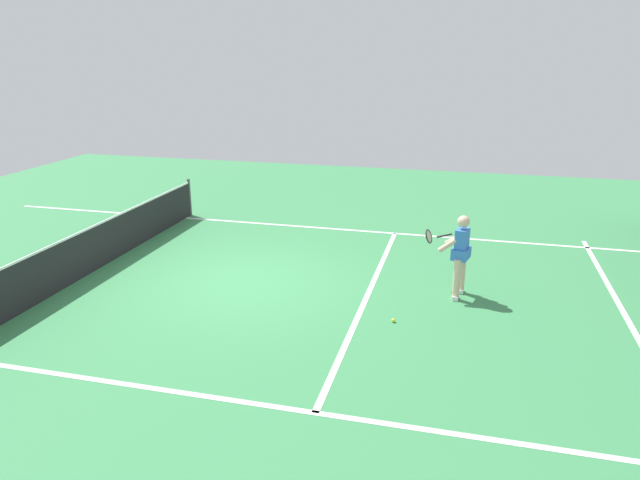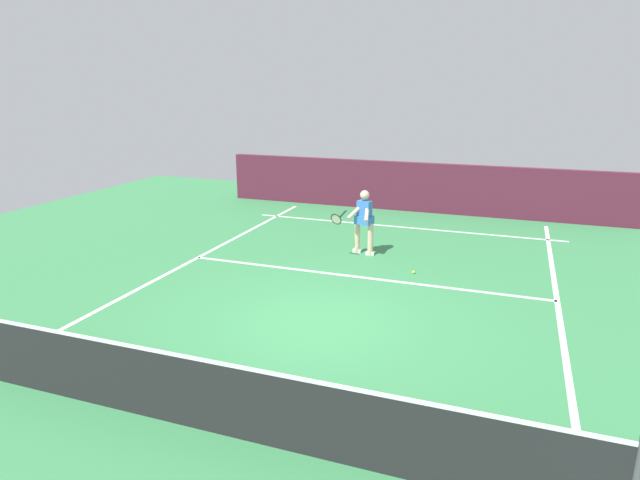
# 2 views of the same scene
# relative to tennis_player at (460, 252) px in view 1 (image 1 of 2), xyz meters

# --- Properties ---
(ground_plane) EXTENTS (24.50, 24.50, 0.00)m
(ground_plane) POSITION_rel_tennis_player_xyz_m (-0.34, 4.06, -0.85)
(ground_plane) COLOR #38844C
(baseline_marking) EXTENTS (8.81, 0.10, 0.01)m
(baseline_marking) POSITION_rel_tennis_player_xyz_m (-0.34, -2.86, -0.84)
(baseline_marking) COLOR white
(baseline_marking) RESTS_ON ground
(service_line_marking) EXTENTS (7.81, 0.10, 0.01)m
(service_line_marking) POSITION_rel_tennis_player_xyz_m (-0.34, 1.61, -0.84)
(service_line_marking) COLOR white
(service_line_marking) RESTS_ON ground
(sideline_left_marking) EXTENTS (0.10, 16.85, 0.01)m
(sideline_left_marking) POSITION_rel_tennis_player_xyz_m (-4.25, 4.06, -0.84)
(sideline_left_marking) COLOR white
(sideline_left_marking) RESTS_ON ground
(sideline_right_marking) EXTENTS (0.10, 16.85, 0.01)m
(sideline_right_marking) POSITION_rel_tennis_player_xyz_m (3.56, 4.06, -0.84)
(sideline_right_marking) COLOR white
(sideline_right_marking) RESTS_ON ground
(court_net) EXTENTS (8.49, 0.08, 1.02)m
(court_net) POSITION_rel_tennis_player_xyz_m (-0.34, 7.32, -0.37)
(court_net) COLOR #4C4C51
(court_net) RESTS_ON ground
(tennis_player) EXTENTS (0.92, 0.90, 1.55)m
(tennis_player) POSITION_rel_tennis_player_xyz_m (0.00, 0.00, 0.00)
(tennis_player) COLOR beige
(tennis_player) RESTS_ON ground
(tennis_ball_near) EXTENTS (0.07, 0.07, 0.07)m
(tennis_ball_near) POSITION_rel_tennis_player_xyz_m (-1.42, 0.99, -0.81)
(tennis_ball_near) COLOR #D1E533
(tennis_ball_near) RESTS_ON ground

